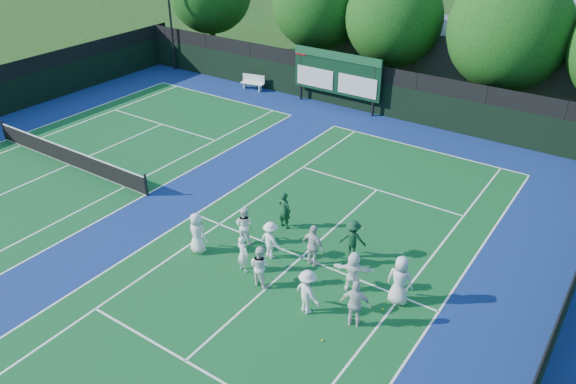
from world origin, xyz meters
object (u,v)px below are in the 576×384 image
Objects in this scene: coach_left at (285,210)px; scoreboard at (336,73)px; bench at (253,82)px; tennis_net at (68,156)px.

scoreboard is at bearing -62.52° from coach_left.
tennis_net is at bearing -92.59° from bench.
bench is 17.42m from coach_left.
tennis_net is (-6.99, -14.59, -1.70)m from scoreboard.
coach_left is (11.60, -13.00, 0.26)m from bench.
scoreboard is 6.55m from bench.
tennis_net is 6.76× the size of bench.
bench is at bearing -178.09° from scoreboard.
coach_left reaches higher than bench.
tennis_net is 14.39m from bench.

